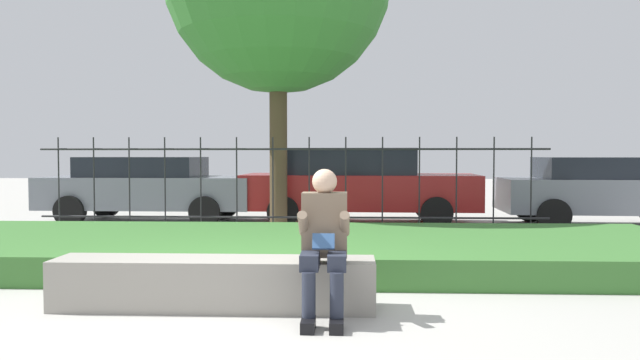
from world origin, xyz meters
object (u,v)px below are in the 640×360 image
at_px(car_parked_left, 150,187).
at_px(car_parked_right, 605,190).
at_px(car_parked_center, 357,184).
at_px(stone_bench, 214,286).
at_px(person_seated_reader, 324,238).

relative_size(car_parked_left, car_parked_right, 1.06).
bearing_deg(car_parked_center, car_parked_right, -3.58).
bearing_deg(car_parked_left, stone_bench, -66.91).
xyz_separation_m(person_seated_reader, car_parked_right, (5.04, 6.79, 0.03)).
bearing_deg(car_parked_right, person_seated_reader, -123.83).
bearing_deg(car_parked_left, car_parked_right, -2.10).
bearing_deg(car_parked_left, car_parked_center, 0.40).
bearing_deg(person_seated_reader, car_parked_left, 117.59).
distance_m(car_parked_left, car_parked_center, 4.20).
relative_size(stone_bench, car_parked_right, 0.71).
distance_m(car_parked_center, car_parked_right, 4.67).
relative_size(person_seated_reader, car_parked_center, 0.27).
distance_m(person_seated_reader, car_parked_center, 7.25).
xyz_separation_m(stone_bench, car_parked_left, (-2.82, 6.99, 0.51)).
distance_m(person_seated_reader, car_parked_left, 8.22).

